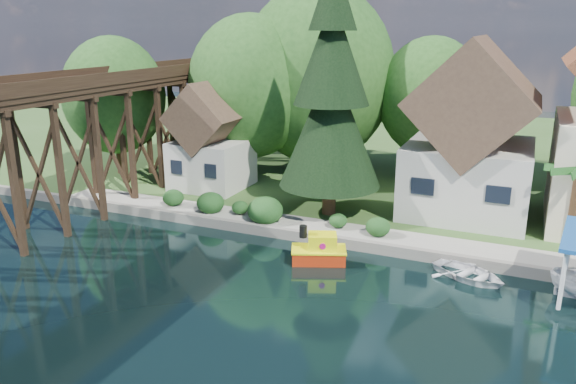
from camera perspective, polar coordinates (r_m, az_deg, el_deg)
name	(u,v)px	position (r m, az deg, el deg)	size (l,w,h in m)	color
ground	(259,305)	(25.78, -3.00, -11.40)	(140.00, 140.00, 0.00)	black
bank	(412,151)	(56.55, 12.52, 4.08)	(140.00, 52.00, 0.50)	#315020
seawall	(389,250)	(31.31, 10.23, -5.80)	(60.00, 0.40, 0.62)	slate
promenade	(431,243)	(32.09, 14.29, -5.08)	(50.00, 2.60, 0.06)	gray
trestle_bridge	(61,140)	(37.23, -22.07, 4.92)	(4.12, 44.18, 9.30)	black
house_left	(471,141)	(37.13, 18.07, 4.96)	(7.64, 8.64, 11.02)	beige
shed	(211,143)	(41.64, -7.81, 4.97)	(5.09, 5.40, 7.85)	beige
bg_trees	(397,93)	(42.87, 11.00, 9.84)	(49.90, 13.30, 10.57)	#382314
shrubs	(258,208)	(34.85, -3.05, -1.61)	(15.76, 2.47, 1.70)	#163E16
conifer	(331,95)	(34.48, 4.42, 9.75)	(6.35, 6.35, 15.63)	#382314
tugboat	(319,251)	(29.91, 3.22, -5.99)	(3.25, 2.52, 2.09)	#B9290C
boat_white_a	(469,271)	(29.46, 17.92, -7.68)	(2.68, 3.75, 0.78)	white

